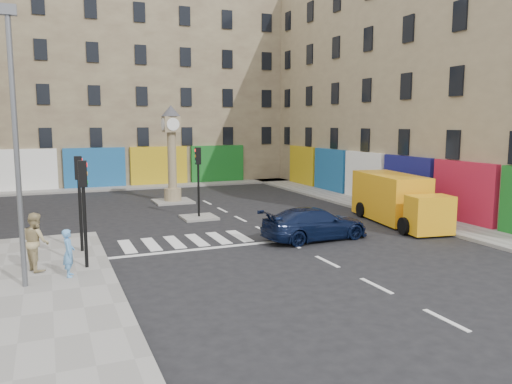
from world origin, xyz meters
TOP-DOWN VIEW (x-y plane):
  - ground at (0.00, 0.00)m, footprint 120.00×120.00m
  - sidewalk_right at (8.70, 10.00)m, footprint 2.60×30.00m
  - sidewalk_far at (-4.00, 22.20)m, footprint 32.00×2.40m
  - island_near at (-2.00, 8.00)m, footprint 1.80×1.80m
  - island_far at (-2.00, 14.00)m, footprint 2.40×2.40m
  - building_right at (15.00, 10.00)m, footprint 10.00×30.00m
  - building_far at (-4.00, 28.00)m, footprint 32.00×10.00m
  - traffic_light_left_near at (-8.30, 0.20)m, footprint 0.28×0.22m
  - traffic_light_left_far at (-8.30, 2.60)m, footprint 0.28×0.22m
  - traffic_light_island at (-2.00, 8.00)m, footprint 0.28×0.22m
  - lamp_post at (-10.20, -1.20)m, footprint 0.50×0.25m
  - clock_pillar at (-2.00, 14.00)m, footprint 1.20×1.20m
  - navy_sedan at (1.36, 1.33)m, footprint 5.00×2.29m
  - yellow_van at (6.99, 2.91)m, footprint 3.13×6.99m
  - pedestrian_blue at (-8.89, -0.68)m, footprint 0.43×0.60m
  - pedestrian_tan at (-9.88, 0.49)m, footprint 1.04×1.17m

SIDE VIEW (x-z plane):
  - ground at x=0.00m, z-range 0.00..0.00m
  - island_near at x=-2.00m, z-range 0.00..0.12m
  - island_far at x=-2.00m, z-range 0.00..0.12m
  - sidewalk_right at x=8.70m, z-range 0.00..0.15m
  - sidewalk_far at x=-4.00m, z-range 0.00..0.15m
  - navy_sedan at x=1.36m, z-range 0.00..1.42m
  - pedestrian_blue at x=-8.89m, z-range 0.15..1.71m
  - pedestrian_tan at x=-9.88m, z-range 0.15..2.13m
  - yellow_van at x=6.99m, z-range -0.01..2.45m
  - traffic_light_island at x=-2.00m, z-range 0.74..4.44m
  - traffic_light_left_near at x=-8.30m, z-range 0.77..4.47m
  - traffic_light_left_far at x=-8.30m, z-range 0.77..4.47m
  - clock_pillar at x=-2.00m, z-range 0.50..6.60m
  - lamp_post at x=-10.20m, z-range 0.64..8.94m
  - building_right at x=15.00m, z-range 0.00..16.00m
  - building_far at x=-4.00m, z-range 0.00..17.00m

